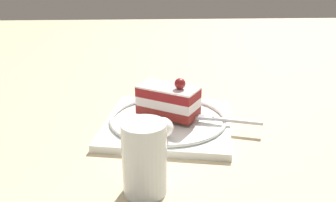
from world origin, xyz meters
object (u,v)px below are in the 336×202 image
(whipped_cream_dollop, at_px, (161,127))
(fork, at_px, (223,120))
(cake_slice, at_px, (168,100))
(drink_glass_far, at_px, (145,163))
(dessert_plate, at_px, (168,122))

(whipped_cream_dollop, xyz_separation_m, fork, (0.11, 0.05, -0.01))
(cake_slice, bearing_deg, whipped_cream_dollop, -100.16)
(whipped_cream_dollop, distance_m, drink_glass_far, 0.12)
(cake_slice, xyz_separation_m, whipped_cream_dollop, (-0.02, -0.09, -0.01))
(dessert_plate, relative_size, fork, 2.07)
(fork, distance_m, drink_glass_far, 0.22)
(fork, xyz_separation_m, drink_glass_far, (-0.13, -0.17, 0.02))
(whipped_cream_dollop, relative_size, fork, 0.31)
(whipped_cream_dollop, distance_m, fork, 0.12)
(whipped_cream_dollop, bearing_deg, cake_slice, 79.84)
(cake_slice, relative_size, whipped_cream_dollop, 3.08)
(cake_slice, height_order, whipped_cream_dollop, cake_slice)
(dessert_plate, xyz_separation_m, drink_glass_far, (-0.04, -0.19, 0.03))
(whipped_cream_dollop, bearing_deg, fork, 26.29)
(dessert_plate, bearing_deg, fork, -12.78)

